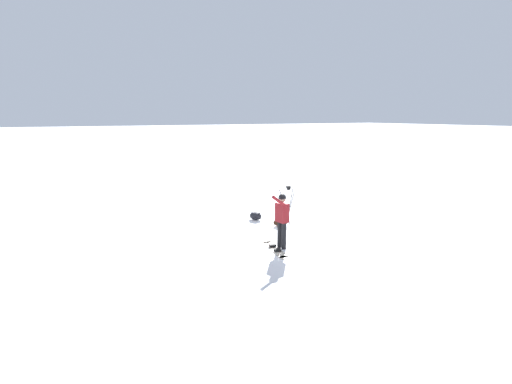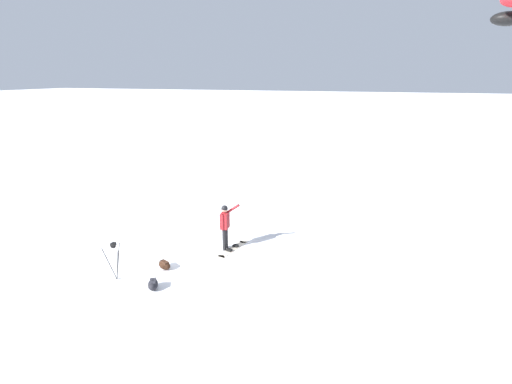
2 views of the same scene
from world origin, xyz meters
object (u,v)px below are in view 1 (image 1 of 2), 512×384
object	(u,v)px
snowboarder	(282,215)
gear_bag_small	(280,222)
snowboard	(275,249)
gear_bag_large	(256,216)
camera_tripod	(288,194)

from	to	relation	value
snowboarder	gear_bag_small	size ratio (longest dim) A/B	2.96
snowboarder	snowboard	xyz separation A→B (m)	(0.26, 0.04, -1.04)
gear_bag_large	camera_tripod	size ratio (longest dim) A/B	0.47
snowboard	gear_bag_large	bearing A→B (deg)	-109.37
snowboard	gear_bag_large	distance (m)	3.67
snowboarder	gear_bag_large	distance (m)	3.66
gear_bag_small	snowboard	bearing A→B (deg)	54.23
gear_bag_large	snowboard	bearing A→B (deg)	70.63
gear_bag_small	snowboarder	bearing A→B (deg)	58.44
snowboarder	camera_tripod	size ratio (longest dim) A/B	1.38
snowboard	gear_bag_large	size ratio (longest dim) A/B	3.09
snowboarder	gear_bag_small	distance (m)	2.69
gear_bag_large	camera_tripod	xyz separation A→B (m)	(-1.45, 0.14, 0.75)
snowboard	gear_bag_small	bearing A→B (deg)	-125.77
snowboard	camera_tripod	size ratio (longest dim) A/B	1.46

